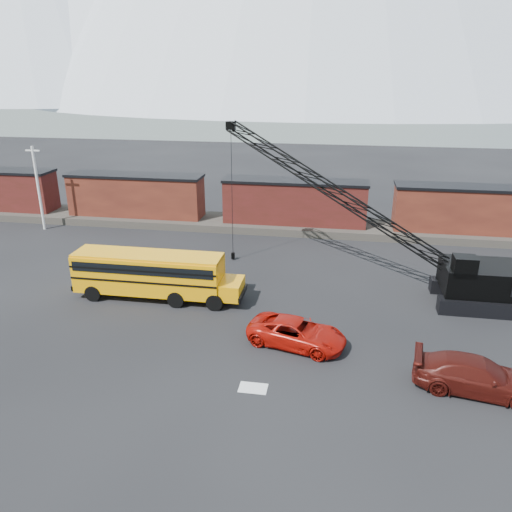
% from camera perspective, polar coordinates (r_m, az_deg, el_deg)
% --- Properties ---
extents(ground, '(160.00, 160.00, 0.00)m').
position_cam_1_polar(ground, '(28.76, 0.06, -10.18)').
color(ground, black).
rests_on(ground, ground).
extents(gravel_berm, '(120.00, 5.00, 0.70)m').
position_cam_1_polar(gravel_berm, '(48.69, 4.36, 3.46)').
color(gravel_berm, '#443F38').
rests_on(gravel_berm, ground).
extents(boxcar_west_near, '(13.70, 3.10, 4.17)m').
position_cam_1_polar(boxcar_west_near, '(51.90, -13.55, 6.80)').
color(boxcar_west_near, '#401812').
rests_on(boxcar_west_near, gravel_berm).
extents(boxcar_mid, '(13.70, 3.10, 4.17)m').
position_cam_1_polar(boxcar_mid, '(48.03, 4.44, 6.21)').
color(boxcar_mid, '#4C1715').
rests_on(boxcar_mid, gravel_berm).
extents(boxcar_east_near, '(13.70, 3.10, 4.17)m').
position_cam_1_polar(boxcar_east_near, '(49.32, 23.35, 4.94)').
color(boxcar_east_near, '#401812').
rests_on(boxcar_east_near, gravel_berm).
extents(utility_pole, '(1.40, 0.24, 8.00)m').
position_cam_1_polar(utility_pole, '(51.89, -23.62, 7.21)').
color(utility_pole, silver).
rests_on(utility_pole, ground).
extents(snow_patch, '(1.40, 0.90, 0.02)m').
position_cam_1_polar(snow_patch, '(25.39, -0.33, -14.85)').
color(snow_patch, silver).
rests_on(snow_patch, ground).
extents(school_bus, '(11.65, 2.65, 3.19)m').
position_cam_1_polar(school_bus, '(34.26, -11.61, -1.97)').
color(school_bus, orange).
rests_on(school_bus, ground).
extents(red_pickup, '(6.02, 3.87, 1.55)m').
position_cam_1_polar(red_pickup, '(28.53, 4.71, -8.74)').
color(red_pickup, '#AD1008').
rests_on(red_pickup, ground).
extents(maroon_suv, '(6.16, 3.26, 1.70)m').
position_cam_1_polar(maroon_suv, '(26.95, 23.84, -12.38)').
color(maroon_suv, '#3F0F0B').
rests_on(maroon_suv, ground).
extents(crawler_crane, '(20.94, 7.92, 11.23)m').
position_cam_1_polar(crawler_crane, '(35.66, 9.48, 6.89)').
color(crawler_crane, black).
rests_on(crawler_crane, ground).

